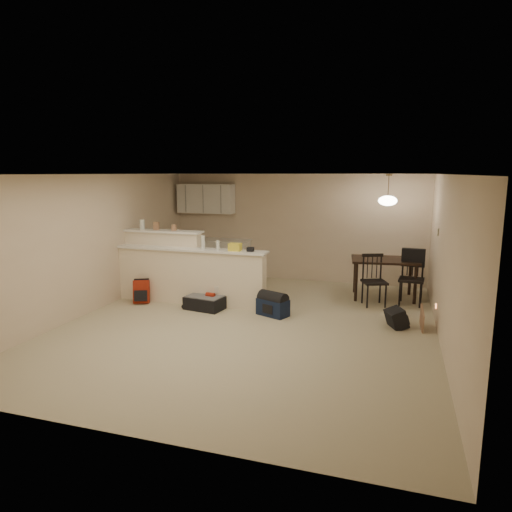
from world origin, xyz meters
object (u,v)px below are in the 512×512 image
at_px(dining_table, 384,264).
at_px(dining_chair_near, 374,281).
at_px(pendant_lamp, 388,200).
at_px(black_daypack, 396,318).
at_px(navy_duffel, 273,307).
at_px(dining_chair_far, 411,278).
at_px(red_backpack, 142,292).
at_px(suitcase, 205,303).

distance_m(dining_table, dining_chair_near, 0.68).
relative_size(dining_table, pendant_lamp, 2.25).
distance_m(dining_chair_near, black_daypack, 1.32).
height_order(dining_table, dining_chair_near, dining_chair_near).
relative_size(navy_duffel, black_daypack, 1.58).
bearing_deg(navy_duffel, pendant_lamp, 67.28).
bearing_deg(navy_duffel, dining_table, 67.28).
distance_m(pendant_lamp, dining_chair_far, 1.59).
bearing_deg(black_daypack, dining_chair_far, -33.66).
bearing_deg(dining_chair_far, red_backpack, -158.81).
distance_m(dining_chair_near, navy_duffel, 2.09).
height_order(dining_chair_far, red_backpack, dining_chair_far).
relative_size(dining_chair_near, black_daypack, 2.82).
distance_m(dining_table, suitcase, 3.69).
bearing_deg(navy_duffel, dining_chair_near, 57.79).
xyz_separation_m(dining_table, black_daypack, (0.28, -1.82, -0.56)).
xyz_separation_m(pendant_lamp, dining_chair_far, (0.52, -0.34, -1.46)).
height_order(pendant_lamp, suitcase, pendant_lamp).
distance_m(dining_table, dining_chair_far, 0.65).
xyz_separation_m(dining_chair_far, suitcase, (-3.69, -1.46, -0.41)).
relative_size(dining_table, red_backpack, 3.09).
bearing_deg(suitcase, dining_chair_near, 30.29).
relative_size(dining_chair_near, navy_duffel, 1.78).
bearing_deg(dining_chair_far, pendant_lamp, 151.60).
bearing_deg(black_daypack, suitcase, 65.48).
bearing_deg(red_backpack, dining_table, -1.28).
xyz_separation_m(suitcase, navy_duffel, (1.32, 0.00, 0.03)).
relative_size(dining_table, dining_chair_far, 1.33).
distance_m(red_backpack, navy_duffel, 2.67).
relative_size(pendant_lamp, suitcase, 0.88).
bearing_deg(dining_chair_near, dining_table, 55.27).
relative_size(suitcase, navy_duffel, 1.27).
bearing_deg(dining_chair_near, pendant_lamp, 55.27).
bearing_deg(pendant_lamp, navy_duffel, -135.59).
bearing_deg(suitcase, red_backpack, -171.10).
xyz_separation_m(dining_chair_near, suitcase, (-3.01, -1.18, -0.37)).
height_order(suitcase, black_daypack, black_daypack).
bearing_deg(navy_duffel, black_daypack, 22.38).
distance_m(dining_chair_far, suitcase, 3.99).
relative_size(pendant_lamp, dining_chair_near, 0.63).
relative_size(dining_table, dining_chair_near, 1.41).
bearing_deg(navy_duffel, dining_chair_far, 54.58).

